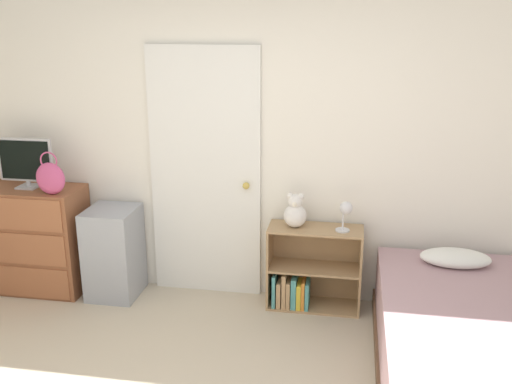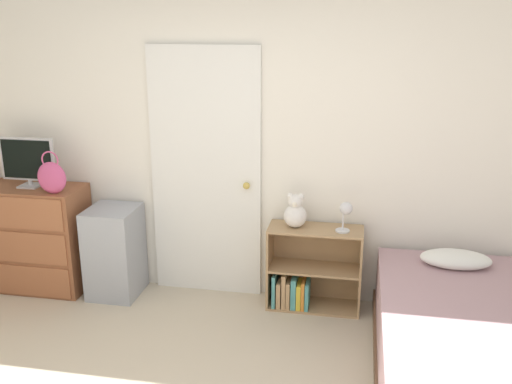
{
  "view_description": "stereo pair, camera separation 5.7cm",
  "coord_description": "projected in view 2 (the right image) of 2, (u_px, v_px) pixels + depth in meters",
  "views": [
    {
      "loc": [
        0.77,
        -2.23,
        2.22
      ],
      "look_at": [
        0.07,
        1.82,
        0.96
      ],
      "focal_mm": 40.0,
      "sensor_mm": 36.0,
      "label": 1
    },
    {
      "loc": [
        0.83,
        -2.22,
        2.22
      ],
      "look_at": [
        0.07,
        1.82,
        0.96
      ],
      "focal_mm": 40.0,
      "sensor_mm": 36.0,
      "label": 2
    }
  ],
  "objects": [
    {
      "name": "handbag",
      "position": [
        52.0,
        177.0,
        4.45
      ],
      "size": [
        0.24,
        0.1,
        0.34
      ],
      "color": "#C64C7F",
      "rests_on": "dresser"
    },
    {
      "name": "bed",
      "position": [
        467.0,
        347.0,
        3.55
      ],
      "size": [
        1.11,
        1.95,
        0.61
      ],
      "color": "brown",
      "rests_on": "ground_plane"
    },
    {
      "name": "storage_bin",
      "position": [
        115.0,
        252.0,
        4.69
      ],
      "size": [
        0.39,
        0.43,
        0.75
      ],
      "color": "#999EA8",
      "rests_on": "ground_plane"
    },
    {
      "name": "dresser",
      "position": [
        37.0,
        238.0,
        4.79
      ],
      "size": [
        0.83,
        0.43,
        0.89
      ],
      "color": "brown",
      "rests_on": "ground_plane"
    },
    {
      "name": "wall_back",
      "position": [
        254.0,
        143.0,
        4.48
      ],
      "size": [
        10.0,
        0.06,
        2.55
      ],
      "color": "white",
      "rests_on": "ground_plane"
    },
    {
      "name": "door_closed",
      "position": [
        206.0,
        174.0,
        4.57
      ],
      "size": [
        0.9,
        0.09,
        2.03
      ],
      "color": "white",
      "rests_on": "ground_plane"
    },
    {
      "name": "bookshelf",
      "position": [
        306.0,
        275.0,
        4.51
      ],
      "size": [
        0.73,
        0.29,
        0.67
      ],
      "color": "tan",
      "rests_on": "ground_plane"
    },
    {
      "name": "tv",
      "position": [
        28.0,
        161.0,
        4.61
      ],
      "size": [
        0.46,
        0.16,
        0.41
      ],
      "color": "#B7B7BC",
      "rests_on": "dresser"
    },
    {
      "name": "teddy_bear",
      "position": [
        295.0,
        213.0,
        4.37
      ],
      "size": [
        0.18,
        0.18,
        0.27
      ],
      "color": "silver",
      "rests_on": "bookshelf"
    },
    {
      "name": "desk_lamp",
      "position": [
        346.0,
        212.0,
        4.25
      ],
      "size": [
        0.12,
        0.12,
        0.24
      ],
      "color": "silver",
      "rests_on": "bookshelf"
    }
  ]
}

